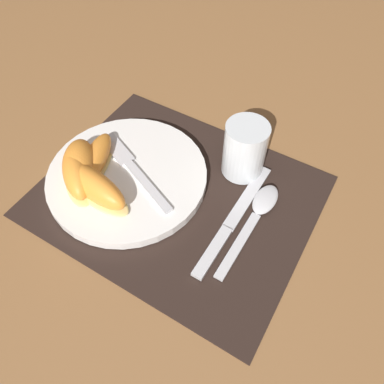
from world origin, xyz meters
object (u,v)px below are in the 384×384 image
juice_glass (244,152)px  citrus_wedge_1 (79,164)px  fork (130,166)px  knife (233,220)px  citrus_wedge_3 (94,187)px  plate (127,176)px  citrus_wedge_2 (77,175)px  citrus_wedge_0 (95,160)px  spoon (258,211)px

juice_glass → citrus_wedge_1: juice_glass is taller
fork → knife: bearing=0.2°
juice_glass → citrus_wedge_3: bearing=-133.3°
knife → fork: 0.19m
knife → fork: fork is taller
plate → juice_glass: bearing=37.8°
fork → citrus_wedge_2: citrus_wedge_2 is taller
juice_glass → knife: (0.03, -0.10, -0.04)m
citrus_wedge_0 → citrus_wedge_3: 0.06m
plate → citrus_wedge_0: 0.06m
knife → fork: size_ratio=1.22×
citrus_wedge_0 → citrus_wedge_3: bearing=-50.1°
knife → citrus_wedge_0: size_ratio=1.81×
fork → citrus_wedge_3: (-0.01, -0.07, 0.02)m
citrus_wedge_3 → fork: bearing=81.7°
juice_glass → fork: bearing=-146.5°
plate → citrus_wedge_1: (-0.06, -0.04, 0.03)m
citrus_wedge_0 → juice_glass: bearing=32.5°
plate → citrus_wedge_3: citrus_wedge_3 is taller
juice_glass → citrus_wedge_3: size_ratio=0.70×
citrus_wedge_0 → citrus_wedge_3: citrus_wedge_3 is taller
citrus_wedge_0 → citrus_wedge_1: bearing=-114.0°
knife → juice_glass: bearing=108.9°
citrus_wedge_2 → juice_glass: bearing=40.4°
plate → spoon: bearing=13.3°
knife → citrus_wedge_3: citrus_wedge_3 is taller
knife → plate: bearing=-175.2°
spoon → citrus_wedge_0: (-0.26, -0.06, 0.03)m
citrus_wedge_1 → citrus_wedge_2: size_ratio=1.03×
plate → citrus_wedge_2: (-0.05, -0.05, 0.03)m
juice_glass → citrus_wedge_1: bearing=-144.4°
citrus_wedge_3 → citrus_wedge_2: bearing=174.6°
citrus_wedge_1 → citrus_wedge_3: size_ratio=0.81×
citrus_wedge_0 → citrus_wedge_2: 0.04m
juice_glass → knife: bearing=-71.1°
plate → fork: 0.02m
citrus_wedge_0 → citrus_wedge_2: bearing=-87.7°
plate → citrus_wedge_2: bearing=-132.8°
juice_glass → citrus_wedge_1: size_ratio=0.86×
juice_glass → citrus_wedge_3: juice_glass is taller
citrus_wedge_0 → citrus_wedge_2: (0.00, -0.04, 0.01)m
fork → citrus_wedge_0: bearing=-150.8°
citrus_wedge_2 → citrus_wedge_3: (0.04, -0.00, -0.00)m
knife → citrus_wedge_3: 0.21m
spoon → citrus_wedge_3: size_ratio=1.36×
plate → knife: size_ratio=1.14×
citrus_wedge_3 → plate: bearing=76.5°
juice_glass → citrus_wedge_0: size_ratio=0.75×
citrus_wedge_0 → citrus_wedge_1: citrus_wedge_1 is taller
knife → fork: (-0.19, -0.00, 0.02)m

